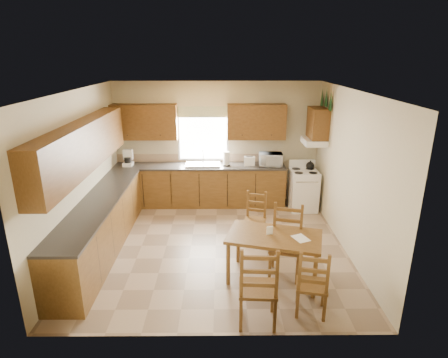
{
  "coord_description": "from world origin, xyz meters",
  "views": [
    {
      "loc": [
        0.1,
        -5.94,
        3.24
      ],
      "look_at": [
        0.15,
        0.3,
        1.15
      ],
      "focal_mm": 30.0,
      "sensor_mm": 36.0,
      "label": 1
    }
  ],
  "objects_px": {
    "stove": "(303,190)",
    "chair_far_right": "(286,243)",
    "dining_table": "(273,257)",
    "microwave": "(270,159)",
    "chair_near_right": "(312,281)",
    "chair_far_left": "(255,218)",
    "chair_near_left": "(258,283)"
  },
  "relations": [
    {
      "from": "microwave",
      "to": "chair_near_left",
      "type": "height_order",
      "value": "microwave"
    },
    {
      "from": "dining_table",
      "to": "chair_near_right",
      "type": "distance_m",
      "value": 0.88
    },
    {
      "from": "chair_far_right",
      "to": "stove",
      "type": "bearing_deg",
      "value": 87.51
    },
    {
      "from": "stove",
      "to": "chair_far_right",
      "type": "bearing_deg",
      "value": -108.43
    },
    {
      "from": "microwave",
      "to": "chair_far_left",
      "type": "distance_m",
      "value": 1.89
    },
    {
      "from": "chair_far_left",
      "to": "chair_far_right",
      "type": "relative_size",
      "value": 0.82
    },
    {
      "from": "chair_near_right",
      "to": "stove",
      "type": "bearing_deg",
      "value": -88.12
    },
    {
      "from": "chair_near_left",
      "to": "stove",
      "type": "bearing_deg",
      "value": -106.48
    },
    {
      "from": "stove",
      "to": "chair_near_right",
      "type": "bearing_deg",
      "value": -101.12
    },
    {
      "from": "microwave",
      "to": "chair_far_right",
      "type": "distance_m",
      "value": 2.9
    },
    {
      "from": "microwave",
      "to": "chair_near_right",
      "type": "bearing_deg",
      "value": -85.13
    },
    {
      "from": "dining_table",
      "to": "chair_near_left",
      "type": "height_order",
      "value": "chair_near_left"
    },
    {
      "from": "stove",
      "to": "dining_table",
      "type": "height_order",
      "value": "stove"
    },
    {
      "from": "stove",
      "to": "dining_table",
      "type": "bearing_deg",
      "value": -111.55
    },
    {
      "from": "chair_near_left",
      "to": "chair_far_left",
      "type": "height_order",
      "value": "chair_near_left"
    },
    {
      "from": "dining_table",
      "to": "chair_near_left",
      "type": "relative_size",
      "value": 1.21
    },
    {
      "from": "chair_far_left",
      "to": "microwave",
      "type": "bearing_deg",
      "value": 89.82
    },
    {
      "from": "microwave",
      "to": "chair_near_right",
      "type": "xyz_separation_m",
      "value": [
        0.09,
        -3.72,
        -0.59
      ]
    },
    {
      "from": "chair_far_left",
      "to": "chair_far_right",
      "type": "bearing_deg",
      "value": -56.68
    },
    {
      "from": "stove",
      "to": "dining_table",
      "type": "xyz_separation_m",
      "value": [
        -1.0,
        -2.69,
        -0.06
      ]
    },
    {
      "from": "dining_table",
      "to": "chair_near_right",
      "type": "relative_size",
      "value": 1.43
    },
    {
      "from": "stove",
      "to": "chair_far_right",
      "type": "distance_m",
      "value": 2.74
    },
    {
      "from": "chair_near_right",
      "to": "chair_far_right",
      "type": "relative_size",
      "value": 0.86
    },
    {
      "from": "stove",
      "to": "chair_near_right",
      "type": "xyz_separation_m",
      "value": [
        -0.61,
        -3.47,
        0.05
      ]
    },
    {
      "from": "chair_near_left",
      "to": "chair_near_right",
      "type": "bearing_deg",
      "value": -162.33
    },
    {
      "from": "microwave",
      "to": "chair_far_left",
      "type": "relative_size",
      "value": 0.52
    },
    {
      "from": "microwave",
      "to": "chair_far_right",
      "type": "relative_size",
      "value": 0.42
    },
    {
      "from": "chair_near_left",
      "to": "microwave",
      "type": "bearing_deg",
      "value": -95.61
    },
    {
      "from": "stove",
      "to": "chair_far_right",
      "type": "xyz_separation_m",
      "value": [
        -0.81,
        -2.61,
        0.12
      ]
    },
    {
      "from": "stove",
      "to": "microwave",
      "type": "xyz_separation_m",
      "value": [
        -0.7,
        0.24,
        0.63
      ]
    },
    {
      "from": "chair_near_right",
      "to": "chair_far_right",
      "type": "distance_m",
      "value": 0.89
    },
    {
      "from": "stove",
      "to": "chair_far_right",
      "type": "height_order",
      "value": "chair_far_right"
    }
  ]
}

